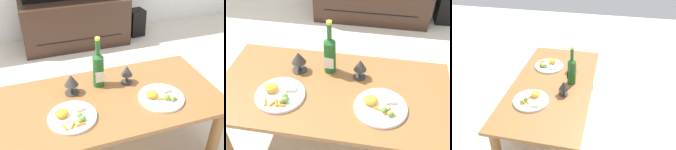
% 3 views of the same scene
% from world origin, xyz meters
% --- Properties ---
extents(ground_plane, '(6.40, 6.40, 0.00)m').
position_xyz_m(ground_plane, '(0.00, 0.00, 0.00)').
color(ground_plane, beige).
extents(dining_table, '(1.30, 0.67, 0.43)m').
position_xyz_m(dining_table, '(0.00, 0.00, 0.36)').
color(dining_table, brown).
rests_on(dining_table, ground_plane).
extents(tv_stand, '(1.16, 0.49, 0.52)m').
position_xyz_m(tv_stand, '(0.11, 1.64, 0.26)').
color(tv_stand, '#382319').
rests_on(tv_stand, ground_plane).
extents(floor_speaker, '(0.19, 0.19, 0.32)m').
position_xyz_m(floor_speaker, '(0.86, 1.64, 0.16)').
color(floor_speaker, black).
rests_on(floor_speaker, ground_plane).
extents(wine_bottle, '(0.07, 0.07, 0.33)m').
position_xyz_m(wine_bottle, '(-0.05, 0.15, 0.56)').
color(wine_bottle, '#1E5923').
rests_on(wine_bottle, dining_table).
extents(goblet_left, '(0.09, 0.09, 0.13)m').
position_xyz_m(goblet_left, '(-0.22, 0.12, 0.52)').
color(goblet_left, '#38332D').
rests_on(goblet_left, dining_table).
extents(goblet_right, '(0.07, 0.07, 0.12)m').
position_xyz_m(goblet_right, '(0.13, 0.12, 0.51)').
color(goblet_right, '#38332D').
rests_on(goblet_right, dining_table).
extents(dinner_plate_left, '(0.27, 0.27, 0.05)m').
position_xyz_m(dinner_plate_left, '(-0.27, -0.10, 0.44)').
color(dinner_plate_left, white).
rests_on(dinner_plate_left, dining_table).
extents(dinner_plate_right, '(0.27, 0.27, 0.05)m').
position_xyz_m(dinner_plate_right, '(0.27, -0.10, 0.44)').
color(dinner_plate_right, white).
rests_on(dinner_plate_right, dining_table).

